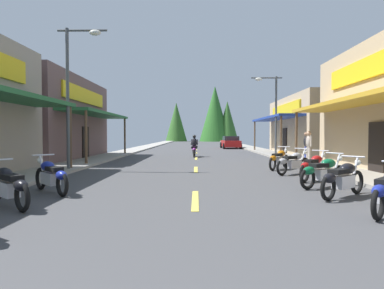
% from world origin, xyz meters
% --- Properties ---
extents(ground, '(10.24, 91.38, 0.10)m').
position_xyz_m(ground, '(0.00, 30.69, -0.05)').
color(ground, '#424244').
extents(sidewalk_left, '(2.08, 91.38, 0.12)m').
position_xyz_m(sidewalk_left, '(-6.16, 30.69, 0.06)').
color(sidewalk_left, '#9E9991').
rests_on(sidewalk_left, ground).
extents(sidewalk_right, '(2.08, 91.38, 0.12)m').
position_xyz_m(sidewalk_right, '(6.16, 30.69, 0.06)').
color(sidewalk_right, gray).
rests_on(sidewalk_right, ground).
extents(centerline_dashes, '(0.16, 66.29, 0.01)m').
position_xyz_m(centerline_dashes, '(0.00, 34.47, 0.01)').
color(centerline_dashes, '#E0C64C').
rests_on(centerline_dashes, ground).
extents(storefront_left_far, '(8.11, 10.39, 5.23)m').
position_xyz_m(storefront_left_far, '(-10.32, 21.80, 2.62)').
color(storefront_left_far, brown).
rests_on(storefront_left_far, ground).
extents(storefront_right_far, '(9.42, 11.19, 4.59)m').
position_xyz_m(storefront_right_far, '(10.97, 27.19, 2.30)').
color(storefront_right_far, tan).
rests_on(storefront_right_far, ground).
extents(streetlamp_left, '(2.13, 0.30, 6.15)m').
position_xyz_m(streetlamp_left, '(-5.20, 14.82, 4.01)').
color(streetlamp_left, '#474C51').
rests_on(streetlamp_left, ground).
extents(streetlamp_right, '(2.13, 0.30, 5.59)m').
position_xyz_m(streetlamp_right, '(5.18, 23.41, 3.70)').
color(streetlamp_right, '#474C51').
rests_on(streetlamp_right, ground).
extents(motorcycle_parked_right_2, '(1.71, 1.44, 1.04)m').
position_xyz_m(motorcycle_parked_right_2, '(3.74, 9.11, 0.49)').
color(motorcycle_parked_right_2, black).
rests_on(motorcycle_parked_right_2, ground).
extents(motorcycle_parked_right_3, '(1.85, 1.24, 1.04)m').
position_xyz_m(motorcycle_parked_right_3, '(3.86, 10.66, 0.49)').
color(motorcycle_parked_right_3, black).
rests_on(motorcycle_parked_right_3, ground).
extents(motorcycle_parked_right_4, '(1.54, 1.62, 1.04)m').
position_xyz_m(motorcycle_parked_right_4, '(4.11, 12.19, 0.49)').
color(motorcycle_parked_right_4, black).
rests_on(motorcycle_parked_right_4, ground).
extents(motorcycle_parked_right_5, '(1.75, 1.40, 1.04)m').
position_xyz_m(motorcycle_parked_right_5, '(3.92, 13.94, 0.49)').
color(motorcycle_parked_right_5, black).
rests_on(motorcycle_parked_right_5, ground).
extents(motorcycle_parked_right_6, '(1.37, 1.77, 1.04)m').
position_xyz_m(motorcycle_parked_right_6, '(3.82, 15.74, 0.49)').
color(motorcycle_parked_right_6, black).
rests_on(motorcycle_parked_right_6, ground).
extents(motorcycle_parked_left_1, '(1.71, 1.44, 1.04)m').
position_xyz_m(motorcycle_parked_left_1, '(-4.10, 7.89, 0.49)').
color(motorcycle_parked_left_1, black).
rests_on(motorcycle_parked_left_1, ground).
extents(motorcycle_parked_left_2, '(1.59, 1.58, 1.04)m').
position_xyz_m(motorcycle_parked_left_2, '(-3.93, 9.61, 0.49)').
color(motorcycle_parked_left_2, black).
rests_on(motorcycle_parked_left_2, ground).
extents(rider_cruising_lead, '(0.60, 2.14, 1.57)m').
position_xyz_m(rider_cruising_lead, '(-0.13, 23.94, 0.66)').
color(rider_cruising_lead, black).
rests_on(rider_cruising_lead, ground).
extents(pedestrian_by_shop, '(0.33, 0.56, 1.73)m').
position_xyz_m(pedestrian_by_shop, '(6.56, 20.34, 1.00)').
color(pedestrian_by_shop, '#333F8C').
rests_on(pedestrian_by_shop, ground).
extents(pedestrian_browsing, '(0.33, 0.56, 1.78)m').
position_xyz_m(pedestrian_browsing, '(6.21, 18.80, 1.04)').
color(pedestrian_browsing, '#B2A599').
rests_on(pedestrian_browsing, ground).
extents(parked_car_curbside, '(2.17, 4.36, 1.40)m').
position_xyz_m(parked_car_curbside, '(3.92, 37.97, 0.69)').
color(parked_car_curbside, '#B21919').
rests_on(parked_car_curbside, ground).
extents(treeline_backdrop, '(16.70, 7.07, 12.62)m').
position_xyz_m(treeline_backdrop, '(3.24, 75.24, 5.48)').
color(treeline_backdrop, '#296323').
rests_on(treeline_backdrop, ground).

